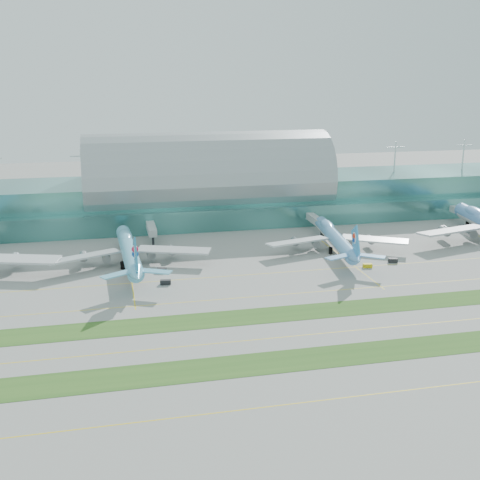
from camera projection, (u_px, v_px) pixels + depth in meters
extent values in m
plane|color=gray|center=(279.00, 317.00, 180.66)|extent=(700.00, 700.00, 0.00)
cube|color=#3D7A75|center=(208.00, 199.00, 300.24)|extent=(340.00, 42.00, 20.00)
cube|color=#3D7A75|center=(216.00, 219.00, 279.02)|extent=(340.00, 8.00, 10.00)
ellipsoid|color=#9EA5A8|center=(208.00, 179.00, 297.55)|extent=(340.00, 46.20, 16.17)
cylinder|color=white|center=(207.00, 163.00, 295.39)|extent=(0.80, 0.80, 16.00)
cube|color=#B2B7B7|center=(151.00, 228.00, 262.14)|extent=(3.50, 22.00, 3.00)
cylinder|color=black|center=(153.00, 241.00, 253.68)|extent=(1.00, 1.00, 4.00)
cube|color=#B2B7B7|center=(314.00, 219.00, 277.62)|extent=(3.50, 22.00, 3.00)
cylinder|color=black|center=(321.00, 232.00, 269.15)|extent=(1.00, 1.00, 4.00)
cube|color=#B2B7B7|center=(460.00, 211.00, 293.09)|extent=(3.50, 22.00, 3.00)
cylinder|color=black|center=(471.00, 223.00, 284.63)|extent=(1.00, 1.00, 4.00)
cube|color=#2D591E|center=(309.00, 359.00, 154.31)|extent=(420.00, 12.00, 0.08)
cube|color=#2D591E|center=(277.00, 314.00, 182.53)|extent=(420.00, 12.00, 0.08)
cube|color=yellow|center=(338.00, 398.00, 135.51)|extent=(420.00, 0.35, 0.01)
cube|color=yellow|center=(293.00, 336.00, 167.49)|extent=(420.00, 0.35, 0.01)
cube|color=yellow|center=(264.00, 296.00, 197.59)|extent=(420.00, 0.35, 0.01)
cube|color=yellow|center=(249.00, 275.00, 218.28)|extent=(420.00, 0.35, 0.01)
cube|color=silver|center=(14.00, 259.00, 215.74)|extent=(33.82, 17.44, 1.34)
cylinder|color=#9B9EA3|center=(1.00, 262.00, 220.37)|extent=(4.24, 6.33, 3.72)
cylinder|color=#66BDE1|center=(129.00, 251.00, 227.39)|extent=(8.23, 58.19, 5.80)
ellipsoid|color=#66BDE1|center=(125.00, 236.00, 242.08)|extent=(6.25, 17.85, 4.13)
cone|color=#66BDE1|center=(123.00, 231.00, 256.48)|extent=(5.99, 4.92, 5.80)
cone|color=#66BDE1|center=(137.00, 275.00, 196.60)|extent=(5.86, 8.64, 5.51)
cube|color=silver|center=(83.00, 257.00, 221.61)|extent=(28.47, 18.01, 1.14)
cylinder|color=gray|center=(95.00, 257.00, 227.88)|extent=(3.39, 5.27, 3.18)
cube|color=silver|center=(174.00, 250.00, 229.89)|extent=(28.80, 16.05, 1.14)
cylinder|color=gray|center=(161.00, 252.00, 234.08)|extent=(3.39, 5.27, 3.18)
cube|color=teal|center=(136.00, 257.00, 196.76)|extent=(1.08, 12.31, 13.49)
cylinder|color=white|center=(135.00, 252.00, 197.25)|extent=(1.03, 4.52, 4.49)
cylinder|color=black|center=(125.00, 246.00, 249.07)|extent=(1.68, 1.68, 2.81)
cylinder|color=black|center=(123.00, 265.00, 224.38)|extent=(1.68, 1.68, 2.81)
cylinder|color=black|center=(138.00, 264.00, 225.76)|extent=(1.68, 1.68, 2.81)
cylinder|color=#619ED5|center=(335.00, 238.00, 245.70)|extent=(12.54, 55.20, 5.50)
ellipsoid|color=#619ED5|center=(327.00, 226.00, 260.05)|extent=(7.33, 17.24, 3.92)
cone|color=#619ED5|center=(320.00, 221.00, 274.10)|extent=(6.02, 5.10, 5.50)
cone|color=#619ED5|center=(356.00, 258.00, 215.65)|extent=(6.21, 8.58, 5.22)
cube|color=silver|center=(298.00, 241.00, 242.76)|extent=(27.41, 13.15, 1.08)
cylinder|color=gray|center=(305.00, 242.00, 248.19)|extent=(3.62, 5.22, 3.01)
cube|color=silver|center=(375.00, 239.00, 245.42)|extent=(26.44, 18.87, 1.08)
cylinder|color=gray|center=(362.00, 241.00, 250.18)|extent=(3.62, 5.22, 3.01)
cube|color=#3297E0|center=(356.00, 242.00, 215.84)|extent=(2.03, 11.62, 12.78)
cylinder|color=white|center=(355.00, 238.00, 216.33)|extent=(1.34, 4.32, 4.25)
cylinder|color=black|center=(324.00, 235.00, 266.83)|extent=(1.60, 1.60, 2.66)
cylinder|color=black|center=(331.00, 251.00, 243.17)|extent=(1.60, 1.60, 2.66)
cylinder|color=black|center=(344.00, 250.00, 243.61)|extent=(1.60, 1.60, 2.66)
ellipsoid|color=#5D90CE|center=(476.00, 213.00, 275.97)|extent=(9.32, 21.51, 4.88)
cone|color=#5D90CE|center=(459.00, 208.00, 293.48)|extent=(7.54, 6.42, 6.84)
cube|color=#BABDC0|center=(453.00, 230.00, 254.60)|extent=(34.14, 16.09, 1.35)
cylinder|color=gray|center=(458.00, 232.00, 261.32)|extent=(4.56, 6.53, 3.75)
cylinder|color=black|center=(468.00, 224.00, 284.41)|extent=(1.99, 1.99, 3.31)
cube|color=black|center=(166.00, 282.00, 208.15)|extent=(3.88, 2.19, 1.58)
cube|color=black|center=(162.00, 270.00, 220.76)|extent=(3.78, 2.74, 1.58)
cube|color=#DABB0C|center=(367.00, 266.00, 226.09)|extent=(3.58, 2.04, 1.50)
cube|color=black|center=(393.00, 260.00, 231.98)|extent=(3.86, 2.77, 1.71)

